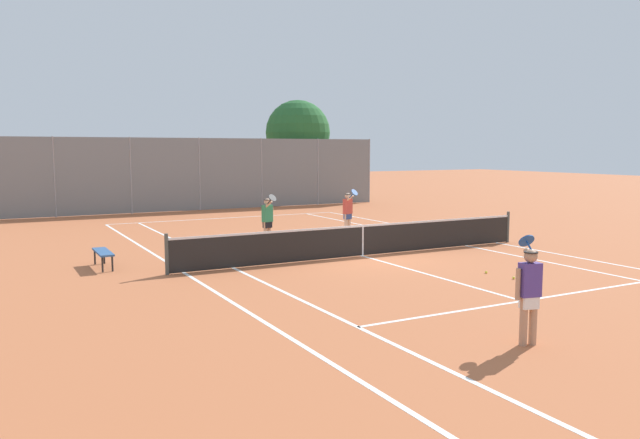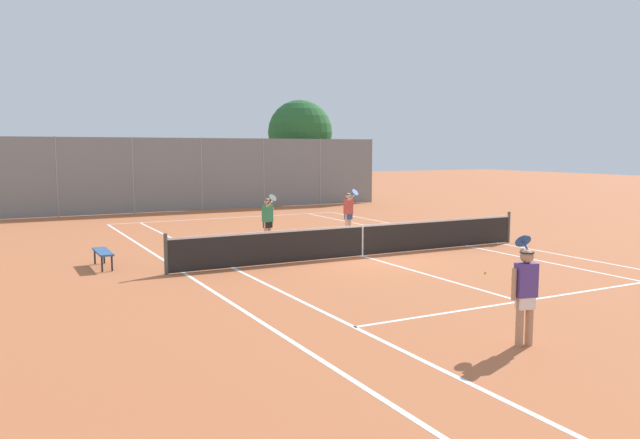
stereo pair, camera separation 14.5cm
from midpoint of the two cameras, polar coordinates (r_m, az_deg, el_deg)
ground_plane at (r=18.96m, az=4.11°, el=-3.35°), size 120.00×120.00×0.00m
court_line_markings at (r=18.96m, az=4.11°, el=-3.34°), size 11.10×23.90×0.01m
tennis_net at (r=18.88m, az=4.12°, el=-1.83°), size 12.00×0.10×1.07m
player_near_side at (r=10.83m, az=18.62°, el=-6.14°), size 0.78×0.71×1.77m
player_far_left at (r=20.76m, az=-4.59°, el=0.08°), size 0.48×0.87×1.77m
player_far_right at (r=23.26m, az=2.82°, el=0.78°), size 0.47×0.87×1.77m
loose_tennis_ball_0 at (r=21.28m, az=-2.39°, el=-2.17°), size 0.07×0.07×0.07m
loose_tennis_ball_1 at (r=16.31m, az=17.46°, el=-5.13°), size 0.07×0.07×0.07m
loose_tennis_ball_2 at (r=19.16m, az=-10.83°, el=-3.25°), size 0.07×0.07×0.07m
loose_tennis_ball_3 at (r=16.84m, az=15.13°, el=-4.70°), size 0.07×0.07×0.07m
courtside_bench at (r=18.01m, az=-19.02°, el=-2.89°), size 0.36×1.50×0.47m
back_fence at (r=33.46m, az=-10.65°, el=4.10°), size 21.27×0.08×3.82m
tree_behind_left at (r=38.15m, az=-1.88°, el=7.83°), size 3.91×3.91×6.17m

